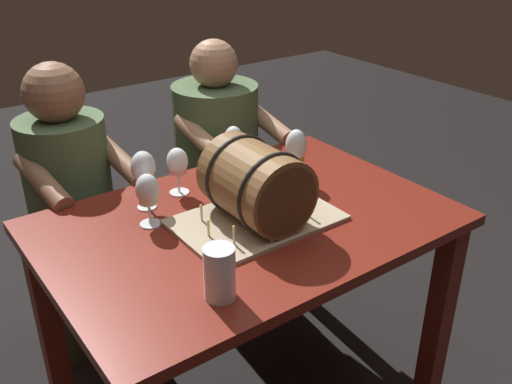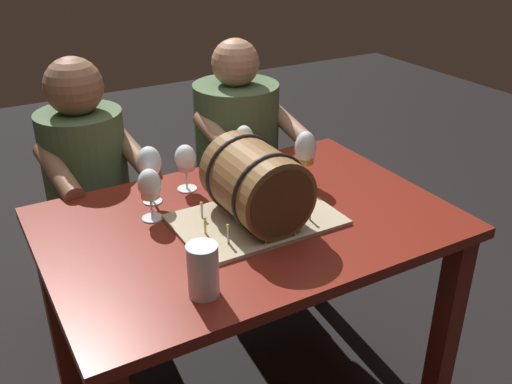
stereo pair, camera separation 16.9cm
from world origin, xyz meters
The scene contains 10 objects.
dining_table centered at (0.00, 0.00, 0.63)m, with size 1.23×0.84×0.76m.
barrel_cake centered at (0.01, -0.03, 0.87)m, with size 0.49×0.32×0.25m.
wine_glass_amber centered at (0.29, 0.12, 0.88)m, with size 0.07×0.07×0.19m.
wine_glass_red centered at (0.14, 0.27, 0.88)m, with size 0.07×0.07×0.19m.
wine_glass_white centered at (-0.26, 0.14, 0.87)m, with size 0.07×0.07×0.17m.
wine_glass_rose centered at (-0.08, 0.27, 0.86)m, with size 0.07×0.07×0.16m.
wine_glass_empty centered at (-0.22, 0.25, 0.89)m, with size 0.08×0.08×0.19m.
beer_pint centered at (-0.28, -0.28, 0.82)m, with size 0.08×0.08×0.14m.
person_seated_left centered at (-0.32, 0.68, 0.52)m, with size 0.38×0.48×1.15m.
person_seated_right centered at (0.32, 0.68, 0.54)m, with size 0.40×0.48×1.15m.
Camera 2 is at (-0.74, -1.34, 1.62)m, focal length 40.15 mm.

